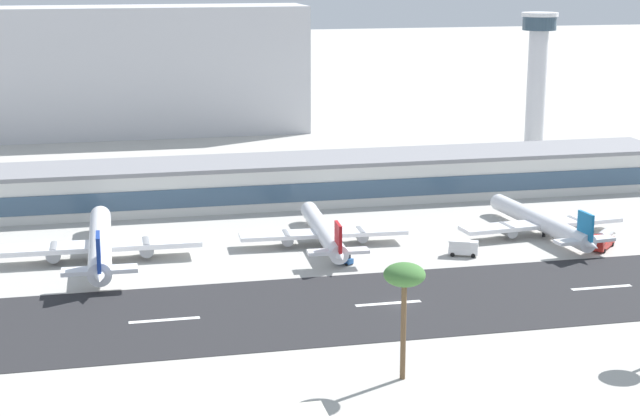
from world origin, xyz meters
name	(u,v)px	position (x,y,z in m)	size (l,w,h in m)	color
ground_plane	(399,304)	(0.00, 0.00, 0.00)	(1400.00, 1400.00, 0.00)	#B2AFA8
runway_strip	(398,303)	(0.00, 0.52, 0.04)	(800.00, 35.92, 0.08)	#262628
runway_centreline_dash_3	(164,320)	(-41.24, 0.52, 0.09)	(12.00, 1.20, 0.01)	white
runway_centreline_dash_4	(388,303)	(-1.79, 0.52, 0.09)	(12.00, 1.20, 0.01)	white
runway_centreline_dash_5	(602,287)	(39.51, 0.52, 0.09)	(12.00, 1.20, 0.01)	white
terminal_building	(288,180)	(-4.28, 81.49, 5.48)	(198.92, 20.71, 10.96)	silver
control_tower	(537,71)	(81.82, 126.18, 25.98)	(11.01, 11.01, 43.69)	silver
distant_hotel_block	(130,71)	(-38.27, 193.29, 21.87)	(121.73, 26.91, 43.73)	#BCBCC1
airliner_navy_tail_gate_0	(100,245)	(-51.25, 38.01, 3.43)	(40.79, 51.61, 10.77)	white
airliner_red_tail_gate_1	(324,233)	(-4.58, 39.54, 2.88)	(36.13, 43.37, 9.05)	white
airliner_blue_tail_gate_2	(544,223)	(44.23, 36.50, 2.94)	(38.29, 44.25, 9.25)	silver
service_fuel_truck_0	(603,240)	(52.28, 24.54, 2.03)	(7.80, 7.90, 3.95)	#B2231E
service_baggage_tug_1	(345,259)	(-3.45, 25.66, 1.05)	(3.14, 3.55, 2.20)	#23569E
service_box_truck_2	(463,247)	(21.76, 26.11, 1.79)	(6.46, 4.63, 3.25)	white
palm_tree_1	(404,279)	(-9.13, -31.88, 15.29)	(6.04, 6.04, 17.56)	brown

